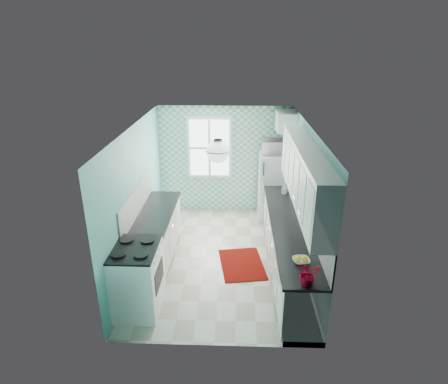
{
  "coord_description": "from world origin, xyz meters",
  "views": [
    {
      "loc": [
        0.28,
        -6.1,
        3.85
      ],
      "look_at": [
        0.05,
        0.25,
        1.25
      ],
      "focal_mm": 30.0,
      "sensor_mm": 36.0,
      "label": 1
    }
  ],
  "objects_px": {
    "potted_plant": "(308,274)",
    "microwave": "(275,147)",
    "fridge": "(273,187)",
    "stove": "(137,278)",
    "ceiling_light": "(218,151)",
    "sink": "(283,199)",
    "fruit_bowl": "(301,261)"
  },
  "relations": [
    {
      "from": "fridge",
      "to": "stove",
      "type": "xyz_separation_m",
      "value": [
        -2.31,
        -3.25,
        -0.22
      ]
    },
    {
      "from": "stove",
      "to": "potted_plant",
      "type": "xyz_separation_m",
      "value": [
        2.4,
        -0.63,
        0.56
      ]
    },
    {
      "from": "potted_plant",
      "to": "ceiling_light",
      "type": "bearing_deg",
      "value": 133.0
    },
    {
      "from": "stove",
      "to": "potted_plant",
      "type": "relative_size",
      "value": 3.2
    },
    {
      "from": "fridge",
      "to": "fruit_bowl",
      "type": "bearing_deg",
      "value": -91.88
    },
    {
      "from": "fridge",
      "to": "microwave",
      "type": "height_order",
      "value": "microwave"
    },
    {
      "from": "ceiling_light",
      "to": "potted_plant",
      "type": "distance_m",
      "value": 2.14
    },
    {
      "from": "ceiling_light",
      "to": "fruit_bowl",
      "type": "bearing_deg",
      "value": -32.77
    },
    {
      "from": "potted_plant",
      "to": "fridge",
      "type": "bearing_deg",
      "value": 91.33
    },
    {
      "from": "sink",
      "to": "ceiling_light",
      "type": "bearing_deg",
      "value": -131.97
    },
    {
      "from": "fruit_bowl",
      "to": "ceiling_light",
      "type": "bearing_deg",
      "value": 147.23
    },
    {
      "from": "fridge",
      "to": "sink",
      "type": "relative_size",
      "value": 2.87
    },
    {
      "from": "fruit_bowl",
      "to": "potted_plant",
      "type": "distance_m",
      "value": 0.53
    },
    {
      "from": "fridge",
      "to": "stove",
      "type": "distance_m",
      "value": 3.99
    },
    {
      "from": "fridge",
      "to": "sink",
      "type": "bearing_deg",
      "value": -88.44
    },
    {
      "from": "ceiling_light",
      "to": "microwave",
      "type": "distance_m",
      "value": 2.89
    },
    {
      "from": "potted_plant",
      "to": "microwave",
      "type": "xyz_separation_m",
      "value": [
        -0.09,
        3.88,
        0.58
      ]
    },
    {
      "from": "ceiling_light",
      "to": "fridge",
      "type": "bearing_deg",
      "value": 66.82
    },
    {
      "from": "fridge",
      "to": "potted_plant",
      "type": "relative_size",
      "value": 4.71
    },
    {
      "from": "fridge",
      "to": "stove",
      "type": "relative_size",
      "value": 1.47
    },
    {
      "from": "potted_plant",
      "to": "fruit_bowl",
      "type": "bearing_deg",
      "value": 90.0
    },
    {
      "from": "fruit_bowl",
      "to": "microwave",
      "type": "height_order",
      "value": "microwave"
    },
    {
      "from": "stove",
      "to": "ceiling_light",
      "type": "bearing_deg",
      "value": 25.91
    },
    {
      "from": "fruit_bowl",
      "to": "microwave",
      "type": "distance_m",
      "value": 3.44
    },
    {
      "from": "stove",
      "to": "microwave",
      "type": "xyz_separation_m",
      "value": [
        2.31,
        3.25,
        1.15
      ]
    },
    {
      "from": "stove",
      "to": "sink",
      "type": "xyz_separation_m",
      "value": [
        2.4,
        2.16,
        0.39
      ]
    },
    {
      "from": "microwave",
      "to": "ceiling_light",
      "type": "bearing_deg",
      "value": 70.67
    },
    {
      "from": "ceiling_light",
      "to": "sink",
      "type": "relative_size",
      "value": 0.66
    },
    {
      "from": "microwave",
      "to": "fridge",
      "type": "bearing_deg",
      "value": 58.3
    },
    {
      "from": "microwave",
      "to": "stove",
      "type": "bearing_deg",
      "value": 58.43
    },
    {
      "from": "ceiling_light",
      "to": "fridge",
      "type": "distance_m",
      "value": 3.22
    },
    {
      "from": "sink",
      "to": "microwave",
      "type": "height_order",
      "value": "microwave"
    }
  ]
}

